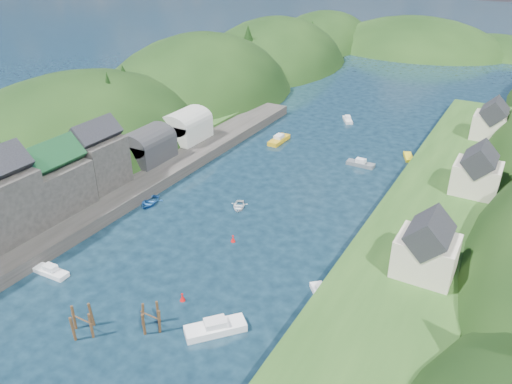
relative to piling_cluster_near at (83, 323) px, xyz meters
The scene contains 15 objects.
ground 54.49m from the piling_cluster_near, 86.18° to the left, with size 600.00×600.00×0.00m, color black.
hillside_left 89.98m from the piling_cluster_near, 117.53° to the left, with size 44.00×245.56×52.00m.
far_hills 178.84m from the piling_cluster_near, 88.44° to the left, with size 103.00×68.00×44.00m.
hill_trees 70.57m from the piling_cluster_near, 86.71° to the left, with size 90.63×149.05×12.88m.
quay_left 31.75m from the piling_cluster_near, 129.90° to the left, with size 12.00×110.00×2.00m, color #2D2B28.
terrace_left_grass 36.64m from the piling_cluster_near, 138.33° to the left, with size 12.00×110.00×2.50m, color #234719.
quayside_buildings 25.48m from the piling_cluster_near, 154.33° to the left, with size 8.00×35.84×12.90m.
boat_sheds 48.95m from the piling_cluster_near, 117.29° to the left, with size 7.00×21.00×7.50m.
terrace_right 52.80m from the piling_cluster_near, 57.16° to the left, with size 16.00×120.00×2.40m, color #234719.
right_bank_cottages 61.62m from the piling_cluster_near, 59.02° to the left, with size 9.00×59.24×8.41m.
piling_cluster_near is the anchor object (origin of this frame).
piling_cluster_far 7.45m from the piling_cluster_near, 35.05° to the left, with size 2.87×2.71×3.54m.
channel_buoy_near 11.63m from the piling_cluster_near, 57.58° to the left, with size 0.70×0.70×1.10m.
channel_buoy_far 24.34m from the piling_cluster_near, 79.02° to the left, with size 0.70×0.70×1.10m.
moored_boats 20.83m from the piling_cluster_near, 91.84° to the left, with size 38.36×95.90×2.34m.
Camera 1 is at (33.84, -31.54, 39.50)m, focal length 35.00 mm.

